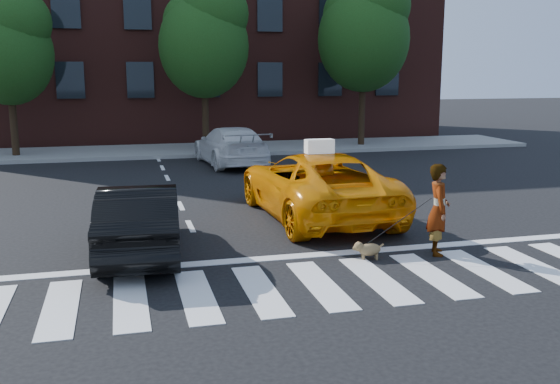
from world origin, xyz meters
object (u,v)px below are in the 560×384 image
at_px(black_sedan, 139,220).
at_px(tree_mid, 204,35).
at_px(tree_right, 365,27).
at_px(dog, 367,249).
at_px(tree_left, 8,43).
at_px(taxi, 316,185).
at_px(white_suv, 230,146).
at_px(woman, 439,210).

bearing_deg(black_sedan, tree_mid, -99.22).
xyz_separation_m(tree_right, dog, (-6.26, -15.89, -5.07)).
xyz_separation_m(tree_left, tree_mid, (7.50, -0.00, 0.41)).
xyz_separation_m(tree_mid, taxi, (0.87, -12.40, -4.08)).
height_order(tree_left, dog, tree_left).
bearing_deg(dog, tree_left, 126.75).
height_order(tree_left, white_suv, tree_left).
xyz_separation_m(tree_right, white_suv, (-6.63, -3.64, -4.56)).
relative_size(taxi, woman, 3.23).
height_order(white_suv, dog, white_suv).
bearing_deg(tree_mid, white_suv, -84.22).
bearing_deg(tree_mid, taxi, -86.00).
height_order(tree_left, woman, tree_left).
bearing_deg(black_sedan, woman, 169.12).
xyz_separation_m(woman, dog, (-1.40, 0.01, -0.67)).
bearing_deg(woman, tree_left, 51.95).
bearing_deg(woman, black_sedan, 96.26).
height_order(tree_right, taxi, tree_right).
bearing_deg(tree_left, woman, -58.77).
relative_size(tree_left, tree_mid, 0.92).
xyz_separation_m(tree_left, taxi, (8.37, -12.40, -3.67)).
xyz_separation_m(white_suv, dog, (0.37, -12.25, -0.51)).
bearing_deg(dog, tree_mid, 102.00).
bearing_deg(woman, tree_mid, 28.38).
height_order(tree_mid, tree_right, tree_right).
relative_size(tree_left, tree_right, 0.84).
xyz_separation_m(tree_left, tree_right, (14.50, -0.00, 0.82)).
bearing_deg(tree_right, dog, -111.52).
height_order(tree_mid, taxi, tree_mid).
height_order(tree_right, woman, tree_right).
distance_m(tree_left, taxi, 15.40).
distance_m(tree_mid, white_suv, 5.53).
relative_size(black_sedan, white_suv, 0.84).
bearing_deg(black_sedan, white_suv, -105.05).
distance_m(tree_right, black_sedan, 18.36).
relative_size(tree_right, woman, 4.46).
bearing_deg(taxi, black_sedan, 24.77).
xyz_separation_m(tree_right, woman, (-4.86, -15.90, -4.40)).
xyz_separation_m(white_suv, woman, (1.77, -12.26, 0.16)).
relative_size(tree_right, taxi, 1.38).
xyz_separation_m(tree_left, dog, (8.24, -15.89, -4.24)).
height_order(tree_left, black_sedan, tree_left).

